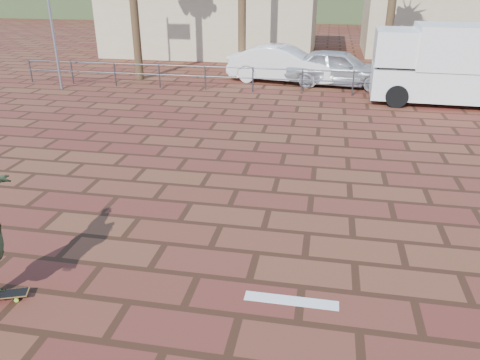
% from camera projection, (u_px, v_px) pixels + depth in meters
% --- Properties ---
extents(ground, '(120.00, 120.00, 0.00)m').
position_uv_depth(ground, '(257.00, 253.00, 8.15)').
color(ground, brown).
rests_on(ground, ground).
extents(paint_stripe, '(1.40, 0.22, 0.01)m').
position_uv_depth(paint_stripe, '(291.00, 301.00, 6.95)').
color(paint_stripe, white).
rests_on(paint_stripe, ground).
extents(guardrail, '(24.06, 0.06, 1.00)m').
position_uv_depth(guardrail, '(302.00, 77.00, 18.66)').
color(guardrail, '#47494F').
rests_on(guardrail, ground).
extents(building_west, '(12.60, 7.60, 4.50)m').
position_uv_depth(building_west, '(214.00, 13.00, 28.01)').
color(building_west, beige).
rests_on(building_west, ground).
extents(building_east, '(10.60, 6.60, 5.00)m').
position_uv_depth(building_east, '(454.00, 9.00, 27.36)').
color(building_east, beige).
rests_on(building_east, ground).
extents(campervan, '(5.51, 2.55, 2.81)m').
position_uv_depth(campervan, '(452.00, 63.00, 16.98)').
color(campervan, white).
rests_on(campervan, ground).
extents(car_silver, '(4.72, 2.36, 1.55)m').
position_uv_depth(car_silver, '(338.00, 68.00, 19.97)').
color(car_silver, '#A6A8AD').
rests_on(car_silver, ground).
extents(car_white, '(4.97, 2.35, 1.57)m').
position_uv_depth(car_white, '(283.00, 64.00, 20.69)').
color(car_white, white).
rests_on(car_white, ground).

